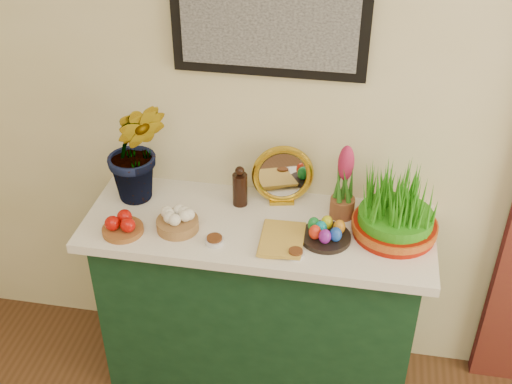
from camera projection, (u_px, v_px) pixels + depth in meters
The scene contains 13 objects.
sideboard at pixel (258, 306), 2.84m from camera, with size 1.30×0.45×0.85m, color #153B21.
tablecloth at pixel (258, 226), 2.59m from camera, with size 1.40×0.55×0.04m, color white.
hyacinth_green at pixel (135, 135), 2.55m from camera, with size 0.30×0.26×0.61m, color #2F721D.
apple_bowl at pixel (122, 225), 2.50m from camera, with size 0.17×0.17×0.08m.
garlic_basket at pixel (177, 221), 2.52m from camera, with size 0.22×0.22×0.09m.
vinegar_cruet at pixel (240, 188), 2.64m from camera, with size 0.06×0.06×0.18m.
mirror at pixel (283, 176), 2.64m from camera, with size 0.26×0.11×0.26m.
book at pixel (260, 237), 2.47m from camera, with size 0.15×0.22×0.03m, color gold.
spice_dish_left at pixel (214, 240), 2.46m from camera, with size 0.07×0.07×0.03m.
spice_dish_right at pixel (296, 254), 2.39m from camera, with size 0.07×0.07×0.03m.
egg_plate at pixel (325, 233), 2.47m from camera, with size 0.21×0.21×0.08m.
hyacinth_pink at pixel (344, 185), 2.54m from camera, with size 0.10×0.10×0.33m.
wheatgrass_sabzeh at pixel (397, 209), 2.45m from camera, with size 0.33×0.33×0.27m.
Camera 1 is at (0.16, -0.03, 2.43)m, focal length 45.00 mm.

